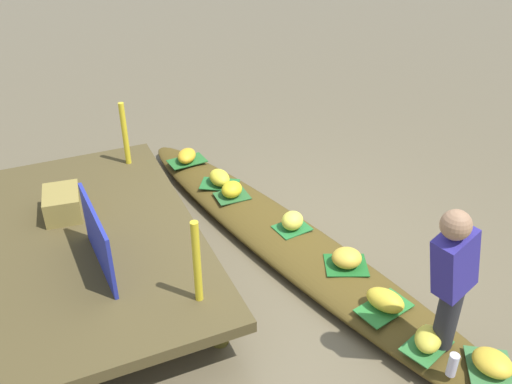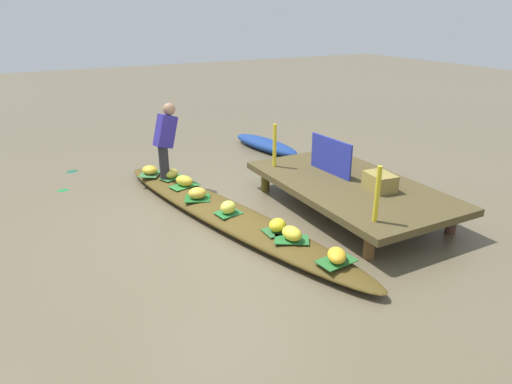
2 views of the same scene
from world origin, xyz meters
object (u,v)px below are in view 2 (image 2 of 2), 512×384
Objects in this scene: vendor_boat at (226,214)px; banana_bunch_0 at (228,207)px; banana_bunch_4 at (278,225)px; banana_bunch_6 at (292,233)px; vendor_person at (166,137)px; banana_bunch_1 at (197,193)px; moored_boat at (266,145)px; banana_bunch_3 at (150,170)px; banana_bunch_2 at (337,255)px; banana_bunch_5 at (184,181)px; market_banner at (331,156)px; water_bottle at (167,168)px; banana_bunch_7 at (172,174)px; produce_crate at (380,182)px.

vendor_boat is 22.83× the size of banana_bunch_0.
banana_bunch_6 is at bearing 6.33° from banana_bunch_4.
banana_bunch_1 is at bearing 4.64° from vendor_person.
moored_boat is 3.40m from banana_bunch_1.
banana_bunch_6 is at bearing 14.47° from banana_bunch_3.
banana_bunch_6 reaches higher than banana_bunch_4.
banana_bunch_0 is (3.03, -2.31, 0.16)m from moored_boat.
banana_bunch_2 is at bearing 11.43° from banana_bunch_4.
banana_bunch_5 is (-2.11, -0.48, 0.00)m from banana_bunch_4.
water_bottle is at bearing -136.28° from market_banner.
banana_bunch_4 is at bearing -61.34° from market_banner.
water_bottle is (-2.85, -0.52, 0.01)m from banana_bunch_4.
water_bottle is at bearing -174.42° from banana_bunch_0.
vendor_person reaches higher than market_banner.
banana_bunch_2 is at bearing 10.57° from water_bottle.
banana_bunch_7 is at bearing -177.88° from banana_bunch_1.
banana_bunch_3 is 0.23× the size of vendor_person.
produce_crate reaches higher than banana_bunch_0.
vendor_boat is 28.72× the size of water_bottle.
banana_bunch_6 is (3.22, 0.83, 0.01)m from banana_bunch_3.
produce_crate is (0.94, 1.97, 0.46)m from vendor_boat.
banana_bunch_3 is at bearing -164.76° from banana_bunch_4.
banana_bunch_3 is at bearing -143.46° from banana_bunch_7.
banana_bunch_4 is 2.74m from vendor_person.
moored_boat is (-2.86, 2.26, 0.02)m from vendor_boat.
banana_bunch_0 is at bearing -163.86° from banana_bunch_2.
water_bottle reaches higher than banana_bunch_4.
banana_bunch_4 is (3.83, -1.99, 0.16)m from moored_boat.
vendor_boat is 12.19× the size of produce_crate.
banana_bunch_2 is 2.38m from market_banner.
banana_bunch_1 is 0.92× the size of banana_bunch_3.
banana_bunch_4 is (0.97, 0.27, 0.18)m from vendor_boat.
banana_bunch_5 is at bearing 2.87° from water_bottle.
banana_bunch_2 is at bearing -56.45° from produce_crate.
banana_bunch_6 is at bearing 11.13° from banana_bunch_7.
produce_crate is at bearing 69.22° from banana_bunch_0.
banana_bunch_6 is 2.91m from banana_bunch_7.
market_banner is at bearing 74.49° from banana_bunch_1.
moored_boat is 2.94m from banana_bunch_3.
moored_boat is at bearing 167.31° from market_banner.
water_bottle is (-2.04, -0.20, 0.00)m from banana_bunch_0.
vendor_boat is 0.61m from banana_bunch_1.
banana_bunch_6 is at bearing -35.06° from moored_boat.
banana_bunch_2 is 1.04× the size of banana_bunch_6.
produce_crate is (-0.03, 1.71, 0.28)m from banana_bunch_4.
banana_bunch_1 is at bearing 1.05° from water_bottle.
vendor_boat is at bearing 15.18° from banana_bunch_3.
banana_bunch_2 is 0.70m from banana_bunch_6.
vendor_person reaches higher than vendor_boat.
banana_bunch_1 is 0.29× the size of market_banner.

